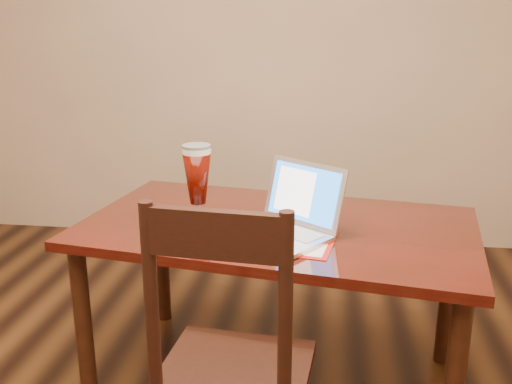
# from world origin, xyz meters

# --- Properties ---
(dining_table) EXTENTS (1.68, 1.11, 1.05)m
(dining_table) POSITION_xyz_m (0.30, 0.79, 0.66)
(dining_table) COLOR #480E09
(dining_table) RESTS_ON ground
(dining_chair) EXTENTS (0.49, 0.47, 1.07)m
(dining_chair) POSITION_xyz_m (0.24, 0.10, 0.50)
(dining_chair) COLOR black
(dining_chair) RESTS_ON ground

